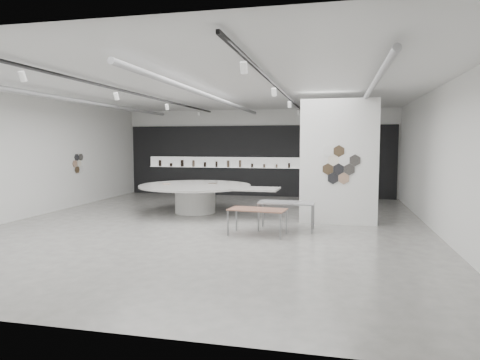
% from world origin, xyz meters
% --- Properties ---
extents(room, '(12.02, 14.02, 3.82)m').
position_xyz_m(room, '(-0.09, -0.00, 2.07)').
color(room, '#98968F').
rests_on(room, ground).
extents(back_wall_display, '(11.80, 0.27, 3.10)m').
position_xyz_m(back_wall_display, '(-0.08, 6.93, 1.54)').
color(back_wall_display, black).
rests_on(back_wall_display, ground).
extents(partition_column, '(2.20, 0.38, 3.60)m').
position_xyz_m(partition_column, '(3.50, 1.00, 1.80)').
color(partition_column, white).
rests_on(partition_column, ground).
extents(display_island, '(4.83, 3.84, 0.96)m').
position_xyz_m(display_island, '(-1.10, 1.93, 0.62)').
color(display_island, white).
rests_on(display_island, ground).
extents(sample_table_wood, '(1.51, 0.88, 0.67)m').
position_xyz_m(sample_table_wood, '(1.50, -1.05, 0.62)').
color(sample_table_wood, '#885846').
rests_on(sample_table_wood, ground).
extents(sample_table_stone, '(1.49, 0.75, 0.76)m').
position_xyz_m(sample_table_stone, '(2.15, -0.27, 0.70)').
color(sample_table_stone, gray).
rests_on(sample_table_stone, ground).
extents(kitchen_counter, '(1.91, 0.95, 1.45)m').
position_xyz_m(kitchen_counter, '(3.14, 6.55, 0.52)').
color(kitchen_counter, white).
rests_on(kitchen_counter, ground).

